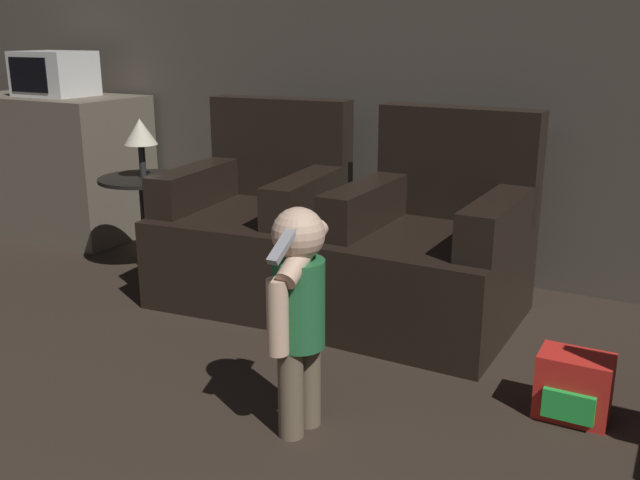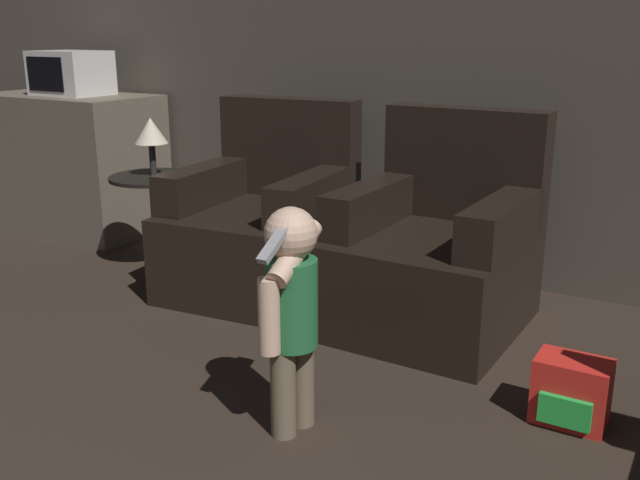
% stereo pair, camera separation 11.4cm
% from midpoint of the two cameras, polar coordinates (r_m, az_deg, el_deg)
% --- Properties ---
extents(wall_back, '(8.40, 0.05, 2.60)m').
position_cam_midpoint_polar(wall_back, '(3.89, 9.02, 16.09)').
color(wall_back, '#51493F').
rests_on(wall_back, ground_plane).
extents(armchair_left, '(0.86, 0.95, 0.96)m').
position_cam_midpoint_polar(armchair_left, '(3.72, -5.96, 1.07)').
color(armchair_left, black).
rests_on(armchair_left, ground_plane).
extents(armchair_right, '(0.79, 0.90, 0.96)m').
position_cam_midpoint_polar(armchair_right, '(3.30, 8.01, -1.01)').
color(armchair_right, black).
rests_on(armchair_right, ground_plane).
extents(person_toddler, '(0.17, 0.31, 0.78)m').
position_cam_midpoint_polar(person_toddler, '(2.31, -3.20, -5.14)').
color(person_toddler, brown).
rests_on(person_toddler, ground_plane).
extents(toy_backpack, '(0.25, 0.18, 0.24)m').
position_cam_midpoint_polar(toy_backpack, '(2.66, 18.46, -11.09)').
color(toy_backpack, red).
rests_on(toy_backpack, ground_plane).
extents(kitchen_counter, '(1.18, 0.64, 0.91)m').
position_cam_midpoint_polar(kitchen_counter, '(5.09, -20.92, 5.66)').
color(kitchen_counter, '#665B4C').
rests_on(kitchen_counter, ground_plane).
extents(microwave, '(0.46, 0.35, 0.28)m').
position_cam_midpoint_polar(microwave, '(4.98, -21.12, 12.31)').
color(microwave, silver).
rests_on(microwave, kitchen_counter).
extents(side_table, '(0.49, 0.49, 0.54)m').
position_cam_midpoint_polar(side_table, '(4.07, -14.65, 3.72)').
color(side_table, black).
rests_on(side_table, ground_plane).
extents(lamp, '(0.18, 0.18, 0.32)m').
position_cam_midpoint_polar(lamp, '(4.02, -14.99, 8.27)').
color(lamp, '#262626').
rests_on(lamp, side_table).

